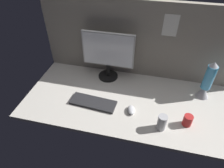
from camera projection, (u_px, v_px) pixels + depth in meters
ground_plane at (135, 101)px, 162.63cm from camera, size 180.00×80.00×3.00cm
cubicle_wall_back at (144, 41)px, 167.76cm from camera, size 180.00×5.50×68.29cm
monitor at (108, 54)px, 169.76cm from camera, size 45.55×18.00×44.12cm
keyboard at (93, 102)px, 157.42cm from camera, size 37.90×15.83×2.00cm
mouse at (131, 110)px, 150.24cm from camera, size 7.80×10.69×3.40cm
mug_steel at (162, 122)px, 135.41cm from camera, size 6.53×6.53×12.14cm
mug_red_plastic at (188, 120)px, 139.01cm from camera, size 6.47×6.47×8.67cm
lava_lamp at (207, 83)px, 155.49cm from camera, size 10.40×10.40×34.03cm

